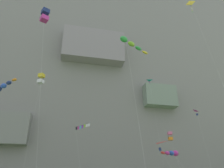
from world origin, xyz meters
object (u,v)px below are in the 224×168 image
kite_delta_low_left (200,115)px  kite_delta_low_center (158,149)px  kite_delta_front_field (150,87)px  kite_windsock_high_center (3,86)px  kite_box_high_right (45,15)px  kite_windsock_mid_center (172,153)px  kite_box_far_left (170,136)px  kite_windsock_mid_right (131,44)px  kite_banner_low_right (82,128)px  kite_diamond_near_cliff (194,11)px  kite_box_high_left (41,79)px

kite_delta_low_left → kite_delta_low_center: (-12.17, -6.39, -7.62)m
kite_delta_low_center → kite_delta_front_field: bearing=68.0°
kite_windsock_high_center → kite_delta_front_field: (29.42, 14.09, 8.78)m
kite_windsock_high_center → kite_delta_low_left: size_ratio=1.07×
kite_delta_front_field → kite_box_high_right: kite_delta_front_field is taller
kite_delta_low_center → kite_windsock_mid_center: (3.04, 1.75, -0.29)m
kite_box_far_left → kite_windsock_mid_right: 31.59m
kite_windsock_mid_center → kite_windsock_high_center: bearing=178.7°
kite_banner_low_right → kite_windsock_mid_right: bearing=-78.2°
kite_delta_low_center → kite_windsock_mid_center: 3.52m
kite_windsock_mid_right → kite_box_high_right: bearing=166.0°
kite_windsock_mid_right → kite_banner_low_right: bearing=101.8°
kite_banner_low_right → kite_delta_front_field: kite_delta_front_field is taller
kite_delta_front_field → kite_windsock_mid_right: bearing=-117.3°
kite_banner_low_right → kite_delta_front_field: 21.60m
kite_banner_low_right → kite_diamond_near_cliff: bearing=-47.2°
kite_diamond_near_cliff → kite_box_high_left: bearing=141.1°
kite_banner_low_right → kite_windsock_mid_center: (13.04, -8.84, -5.28)m
kite_windsock_high_center → kite_windsock_mid_center: (25.81, -0.61, -8.95)m
kite_box_far_left → kite_box_high_right: 38.16m
kite_diamond_near_cliff → kite_box_high_left: 32.09m
kite_delta_low_center → kite_delta_front_field: size_ratio=0.28×
kite_windsock_high_center → kite_windsock_mid_center: bearing=-1.3°
kite_windsock_mid_right → kite_diamond_near_cliff: 15.22m
kite_banner_low_right → kite_delta_low_center: bearing=-46.6°
kite_windsock_high_center → kite_delta_low_center: 24.48m
kite_windsock_mid_right → kite_delta_low_left: (18.25, 14.62, -3.91)m
kite_delta_front_field → kite_windsock_high_center: bearing=-154.4°
kite_delta_low_center → kite_windsock_mid_right: bearing=-126.5°
kite_box_far_left → kite_windsock_high_center: 37.35m
kite_diamond_near_cliff → kite_delta_front_field: (1.04, 22.68, -3.63)m
kite_box_high_left → kite_delta_low_center: bearing=-35.6°
kite_delta_front_field → kite_delta_low_left: bearing=-61.2°
kite_windsock_high_center → kite_banner_low_right: kite_windsock_high_center is taller
kite_box_far_left → kite_delta_front_field: bearing=-165.9°
kite_box_far_left → kite_diamond_near_cliff: (-5.60, -23.83, 15.23)m
kite_diamond_near_cliff → kite_windsock_mid_center: 22.95m
kite_windsock_high_center → kite_windsock_mid_right: bearing=-32.4°
kite_windsock_mid_right → kite_windsock_mid_center: 17.96m
kite_delta_low_left → kite_delta_front_field: bearing=118.8°
kite_delta_front_field → kite_box_high_right: (-23.99, -21.87, -1.04)m
kite_windsock_mid_right → kite_windsock_mid_center: bearing=47.6°
kite_box_high_left → kite_windsock_mid_center: (22.06, -11.88, -16.04)m
kite_diamond_near_cliff → kite_box_far_left: bearing=76.8°
kite_windsock_mid_right → kite_diamond_near_cliff: (11.69, 1.99, 9.54)m
kite_windsock_mid_right → kite_delta_low_center: 15.41m
kite_delta_low_left → kite_delta_front_field: kite_delta_front_field is taller
kite_banner_low_right → kite_box_high_right: size_ratio=0.51×
kite_delta_front_field → kite_windsock_mid_center: bearing=-103.8°
kite_windsock_mid_center → kite_delta_low_center: bearing=-150.1°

